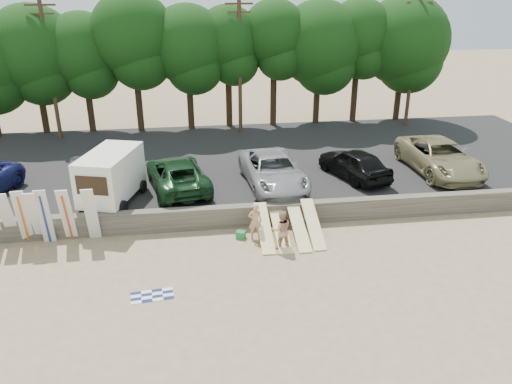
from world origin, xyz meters
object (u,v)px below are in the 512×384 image
box_trailer (111,174)px  car_2 (273,171)px  car_1 (177,174)px  beachgoer_b (281,230)px  cooler (241,235)px  beachgoer_a (255,221)px  car_4 (440,157)px  car_3 (354,163)px

box_trailer → car_2: bearing=23.2°
box_trailer → car_1: size_ratio=0.75×
car_2 → beachgoer_b: 5.25m
box_trailer → car_1: box_trailer is taller
beachgoer_b → cooler: 2.05m
car_1 → beachgoer_a: 5.61m
car_1 → car_4: car_4 is taller
beachgoer_a → cooler: (-0.61, 0.13, -0.67)m
car_4 → beachgoer_a: 11.85m
box_trailer → beachgoer_a: (6.31, -3.32, -1.23)m
box_trailer → car_4: 17.15m
car_1 → car_4: 14.06m
car_4 → beachgoer_b: size_ratio=3.64×
car_1 → car_2: bearing=165.7°
car_2 → beachgoer_b: size_ratio=3.39×
car_2 → car_3: (4.42, 0.56, -0.02)m
beachgoer_a → beachgoer_b: bearing=135.9°
box_trailer → beachgoer_b: size_ratio=2.43×
beachgoer_b → box_trailer: bearing=-33.0°
box_trailer → car_4: box_trailer is taller
car_3 → beachgoer_b: 7.62m
car_2 → car_4: size_ratio=0.93×
car_3 → box_trailer: bearing=-12.1°
car_2 → car_4: car_4 is taller
box_trailer → beachgoer_a: 7.23m
car_3 → cooler: car_3 is taller
car_2 → beachgoer_b: bearing=-100.3°
car_2 → car_3: car_2 is taller
beachgoer_b → car_3: bearing=-133.3°
box_trailer → car_1: 3.29m
car_1 → car_3: car_3 is taller
box_trailer → cooler: (5.70, -3.18, -1.90)m
box_trailer → beachgoer_b: box_trailer is taller
beachgoer_a → beachgoer_b: size_ratio=0.96×
beachgoer_b → car_2: bearing=-98.4°
car_3 → beachgoer_b: car_3 is taller
beachgoer_a → car_2: bearing=-107.9°
car_1 → car_2: (4.80, -0.30, 0.04)m
box_trailer → car_1: (3.01, 1.18, -0.58)m
car_1 → beachgoer_b: car_1 is taller
car_1 → car_3: bearing=170.8°
box_trailer → beachgoer_b: (7.26, -4.30, -1.20)m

